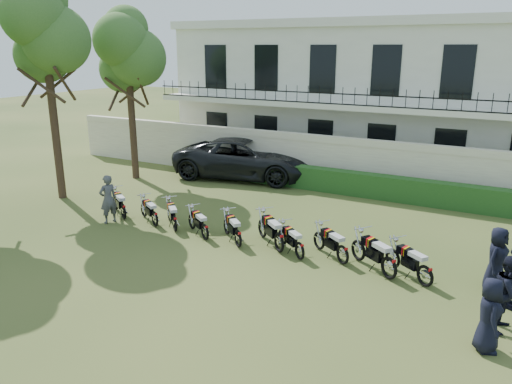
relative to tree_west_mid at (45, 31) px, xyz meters
The scene contains 21 objects.
ground 11.62m from the tree_west_mid, ahead, with size 100.00×100.00×0.00m, color #32461C.
perimeter_wall 12.99m from the tree_west_mid, 36.52° to the left, with size 30.00×0.35×2.30m.
hedge 13.64m from the tree_west_mid, 30.67° to the left, with size 18.00×0.60×1.00m, color #1A491A.
building 16.32m from the tree_west_mid, 53.88° to the left, with size 20.40×9.60×7.40m.
tree_west_mid is the anchor object (origin of this frame).
tree_west_near 4.11m from the tree_west_mid, 82.87° to the left, with size 3.40×3.20×7.90m.
motorcycle_0 7.55m from the tree_west_mid, 12.07° to the right, with size 1.55×1.06×0.98m.
motorcycle_1 8.50m from the tree_west_mid, ahead, with size 1.50×0.93×0.92m.
motorcycle_2 9.16m from the tree_west_mid, ahead, with size 1.33×1.26×0.95m.
motorcycle_3 10.19m from the tree_west_mid, ahead, with size 1.46×1.00×0.92m.
motorcycle_4 11.21m from the tree_west_mid, ahead, with size 1.39×1.24×0.97m.
motorcycle_5 12.26m from the tree_west_mid, ahead, with size 1.57×1.34×1.07m.
motorcycle_6 12.98m from the tree_west_mid, ahead, with size 1.39×1.10×0.92m.
motorcycle_7 14.03m from the tree_west_mid, ahead, with size 1.52×1.10×0.98m.
motorcycle_8 15.33m from the tree_west_mid, ahead, with size 1.67×1.25×1.09m.
motorcycle_9 16.21m from the tree_west_mid, ahead, with size 1.55×1.15×1.01m.
suv 10.12m from the tree_west_mid, 52.07° to the left, with size 3.13×6.79×1.89m, color black.
inspector 7.15m from the tree_west_mid, 19.11° to the right, with size 0.64×0.42×1.77m, color #535358.
officer_0 17.93m from the tree_west_mid, 12.01° to the right, with size 0.80×0.52×1.63m, color black.
officer_1 18.03m from the tree_west_mid, ahead, with size 0.86×0.67×1.76m, color black.
officer_3 17.53m from the tree_west_mid, ahead, with size 0.83×0.54×1.70m, color black.
Camera 1 is at (7.22, -12.84, 6.12)m, focal length 35.00 mm.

